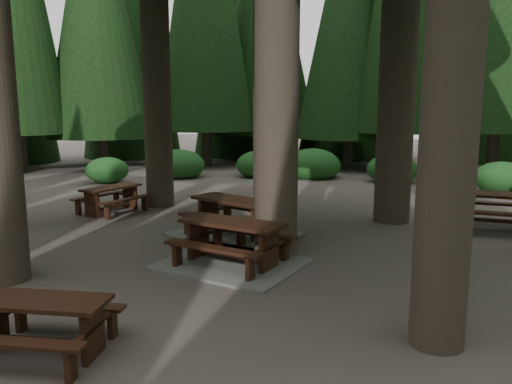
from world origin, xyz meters
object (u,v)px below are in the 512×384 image
at_px(picnic_table_a, 232,250).
at_px(picnic_table_b, 112,195).
at_px(picnic_table_e, 42,318).
at_px(picnic_table_d, 485,205).
at_px(picnic_table_c, 234,222).

xyz_separation_m(picnic_table_a, picnic_table_b, (-5.15, 2.83, 0.20)).
bearing_deg(picnic_table_a, picnic_table_e, -91.34).
height_order(picnic_table_b, picnic_table_e, picnic_table_b).
relative_size(picnic_table_d, picnic_table_e, 1.12).
distance_m(picnic_table_b, picnic_table_c, 4.29).
bearing_deg(picnic_table_d, picnic_table_c, -152.40).
distance_m(picnic_table_a, picnic_table_b, 5.88).
xyz_separation_m(picnic_table_b, picnic_table_d, (9.39, 2.24, 0.08)).
bearing_deg(picnic_table_d, picnic_table_b, -169.85).
relative_size(picnic_table_a, picnic_table_b, 1.43).
height_order(picnic_table_c, picnic_table_d, picnic_table_d).
bearing_deg(picnic_table_c, picnic_table_d, 45.81).
distance_m(picnic_table_d, picnic_table_e, 10.17).
relative_size(picnic_table_a, picnic_table_e, 1.44).
height_order(picnic_table_a, picnic_table_e, picnic_table_a).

